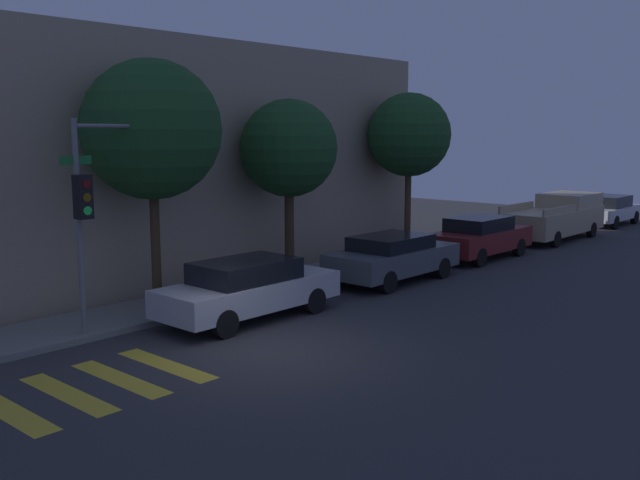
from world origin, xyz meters
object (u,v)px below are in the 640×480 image
(sedan_far_end, at_px, (480,237))
(sedan_tail_of_row, at_px, (608,210))
(tree_midblock, at_px, (289,149))
(pickup_truck, at_px, (556,217))
(tree_far_end, at_px, (409,135))
(sedan_middle, at_px, (393,257))
(tree_near_corner, at_px, (152,130))
(sedan_near_corner, at_px, (248,288))
(traffic_light_pole, at_px, (98,188))

(sedan_far_end, height_order, sedan_tail_of_row, sedan_far_end)
(sedan_tail_of_row, xyz_separation_m, tree_midblock, (-19.12, 2.35, 3.14))
(pickup_truck, xyz_separation_m, tree_midblock, (-13.25, 2.35, 2.96))
(sedan_far_end, distance_m, tree_far_end, 4.31)
(sedan_middle, height_order, tree_near_corner, tree_near_corner)
(sedan_far_end, bearing_deg, pickup_truck, -0.00)
(sedan_near_corner, bearing_deg, tree_far_end, 13.44)
(traffic_light_pole, height_order, sedan_middle, traffic_light_pole)
(pickup_truck, bearing_deg, traffic_light_pole, 176.39)
(traffic_light_pole, height_order, pickup_truck, traffic_light_pole)
(sedan_far_end, relative_size, tree_near_corner, 0.73)
(traffic_light_pole, xyz_separation_m, sedan_far_end, (13.87, -1.27, -2.43))
(tree_near_corner, bearing_deg, pickup_truck, -7.46)
(tree_near_corner, bearing_deg, sedan_tail_of_row, -5.64)
(pickup_truck, bearing_deg, sedan_middle, 180.00)
(sedan_far_end, distance_m, sedan_tail_of_row, 12.08)
(tree_near_corner, distance_m, tree_far_end, 10.72)
(sedan_tail_of_row, xyz_separation_m, tree_far_end, (-13.08, 2.35, 3.51))
(pickup_truck, relative_size, tree_far_end, 1.01)
(tree_midblock, height_order, tree_far_end, tree_far_end)
(sedan_far_end, relative_size, pickup_truck, 0.77)
(traffic_light_pole, relative_size, sedan_far_end, 1.04)
(sedan_tail_of_row, xyz_separation_m, tree_near_corner, (-23.80, 2.35, 3.67))
(sedan_near_corner, xyz_separation_m, tree_midblock, (3.80, 2.35, 3.13))
(traffic_light_pole, xyz_separation_m, sedan_middle, (8.75, -1.27, -2.46))
(traffic_light_pole, relative_size, pickup_truck, 0.80)
(sedan_middle, distance_m, sedan_tail_of_row, 17.20)
(tree_near_corner, relative_size, tree_midblock, 1.15)
(sedan_near_corner, xyz_separation_m, sedan_tail_of_row, (22.92, 0.00, -0.01))
(sedan_near_corner, xyz_separation_m, pickup_truck, (17.05, -0.00, 0.17))
(traffic_light_pole, distance_m, sedan_near_corner, 4.11)
(traffic_light_pole, xyz_separation_m, sedan_tail_of_row, (25.95, -1.27, -2.47))
(traffic_light_pole, relative_size, tree_midblock, 0.87)
(sedan_far_end, xyz_separation_m, tree_far_end, (-1.00, 2.35, 3.47))
(sedan_tail_of_row, relative_size, tree_near_corner, 0.70)
(pickup_truck, xyz_separation_m, tree_far_end, (-7.22, 2.35, 3.33))
(pickup_truck, height_order, tree_far_end, tree_far_end)
(sedan_middle, distance_m, tree_midblock, 4.36)
(sedan_far_end, bearing_deg, sedan_tail_of_row, 0.00)
(pickup_truck, bearing_deg, sedan_far_end, 180.00)
(traffic_light_pole, bearing_deg, pickup_truck, -3.61)
(tree_midblock, bearing_deg, tree_far_end, 0.00)
(sedan_middle, height_order, sedan_tail_of_row, sedan_tail_of_row)
(sedan_far_end, bearing_deg, sedan_near_corner, 180.00)
(tree_near_corner, bearing_deg, sedan_middle, -19.59)
(sedan_near_corner, relative_size, tree_far_end, 0.80)
(sedan_near_corner, bearing_deg, sedan_tail_of_row, 0.00)
(sedan_tail_of_row, bearing_deg, tree_near_corner, 174.36)
(sedan_middle, relative_size, sedan_tail_of_row, 1.04)
(traffic_light_pole, distance_m, sedan_far_end, 14.14)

